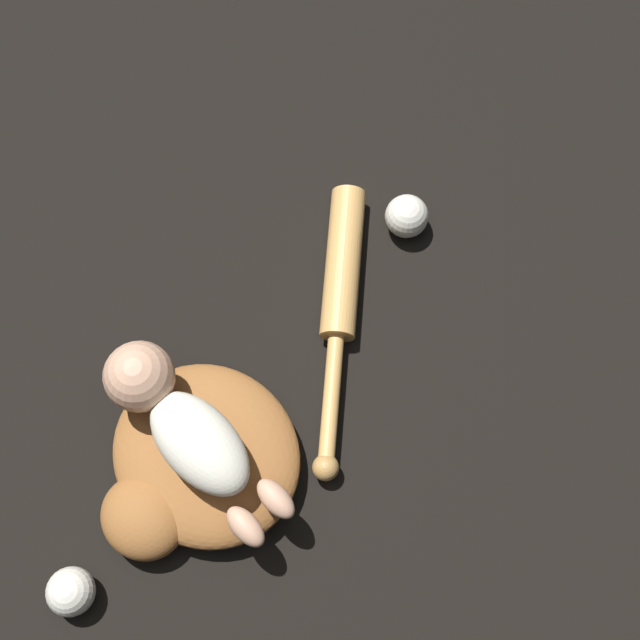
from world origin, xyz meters
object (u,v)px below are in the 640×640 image
(baby_figure, at_px, (179,421))
(baseball_glove, at_px, (196,464))
(baseball_bat, at_px, (340,293))
(baseball_spare, at_px, (71,592))
(baseball, at_px, (407,216))

(baby_figure, bearing_deg, baseball_glove, 140.56)
(baseball_glove, relative_size, baby_figure, 1.02)
(baby_figure, distance_m, baseball_bat, 0.33)
(baby_figure, distance_m, baseball_spare, 0.28)
(baby_figure, bearing_deg, baseball_spare, 89.01)
(baseball_bat, bearing_deg, baby_figure, 78.33)
(baseball_bat, distance_m, baseball_spare, 0.59)
(baseball_bat, distance_m, baseball, 0.17)
(baseball_glove, distance_m, baby_figure, 0.09)
(baseball_bat, xyz_separation_m, baseball, (-0.02, -0.17, 0.01))
(baseball, bearing_deg, baseball_bat, 83.34)
(baby_figure, xyz_separation_m, baseball_spare, (0.00, 0.27, -0.09))
(baby_figure, bearing_deg, baseball, -99.94)
(baseball_bat, xyz_separation_m, baseball_spare, (0.07, 0.58, 0.01))
(baseball, xyz_separation_m, baseball_spare, (0.09, 0.75, -0.00))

